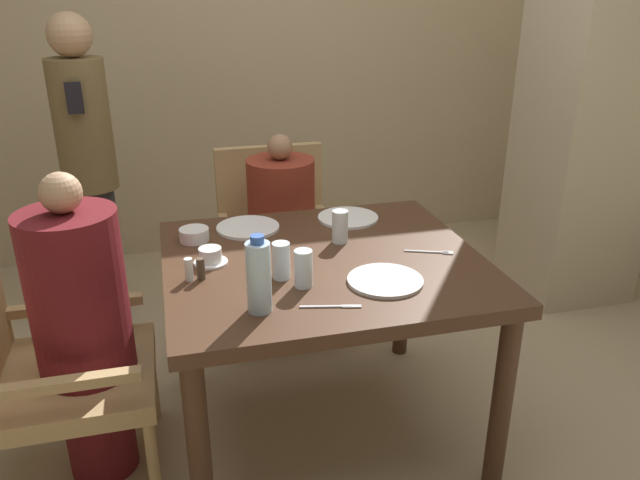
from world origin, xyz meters
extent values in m
plane|color=tan|center=(0.00, 0.00, 0.00)|extent=(16.00, 16.00, 0.00)
cube|color=tan|center=(0.00, 2.02, 1.40)|extent=(8.00, 0.06, 2.80)
cube|color=#BCAD8E|center=(1.68, 0.87, 1.35)|extent=(0.56, 0.56, 2.70)
cube|color=#422819|center=(0.00, 0.00, 0.73)|extent=(1.13, 1.02, 0.05)
cylinder|color=#422819|center=(-0.50, -0.45, 0.35)|extent=(0.07, 0.07, 0.70)
cylinder|color=#422819|center=(0.50, -0.45, 0.35)|extent=(0.07, 0.07, 0.70)
cylinder|color=#422819|center=(-0.50, 0.45, 0.35)|extent=(0.07, 0.07, 0.70)
cylinder|color=#422819|center=(0.50, 0.45, 0.35)|extent=(0.07, 0.07, 0.70)
cube|color=tan|center=(-0.90, 0.00, 0.39)|extent=(0.55, 0.55, 0.07)
cube|color=tan|center=(-0.90, 0.26, 0.55)|extent=(0.50, 0.04, 0.04)
cube|color=tan|center=(-0.90, -0.26, 0.55)|extent=(0.50, 0.04, 0.04)
cylinder|color=tan|center=(-0.65, 0.25, 0.18)|extent=(0.04, 0.04, 0.36)
cylinder|color=tan|center=(-0.65, -0.25, 0.18)|extent=(0.04, 0.04, 0.36)
cylinder|color=tan|center=(-1.15, 0.25, 0.18)|extent=(0.04, 0.04, 0.36)
cylinder|color=#5B1419|center=(-0.84, 0.00, 0.21)|extent=(0.24, 0.24, 0.43)
cylinder|color=#5B1419|center=(-0.84, 0.00, 0.72)|extent=(0.32, 0.32, 0.58)
sphere|color=tan|center=(-0.84, 0.00, 1.07)|extent=(0.13, 0.13, 0.13)
cube|color=tan|center=(0.00, 0.85, 0.39)|extent=(0.55, 0.55, 0.07)
cube|color=tan|center=(0.00, 1.10, 0.66)|extent=(0.55, 0.05, 0.47)
cube|color=tan|center=(0.26, 0.85, 0.55)|extent=(0.04, 0.50, 0.04)
cube|color=tan|center=(-0.26, 0.85, 0.55)|extent=(0.04, 0.50, 0.04)
cylinder|color=tan|center=(0.25, 0.60, 0.18)|extent=(0.04, 0.04, 0.36)
cylinder|color=tan|center=(-0.25, 0.60, 0.18)|extent=(0.04, 0.04, 0.36)
cylinder|color=tan|center=(0.25, 1.09, 0.18)|extent=(0.04, 0.04, 0.36)
cylinder|color=tan|center=(-0.25, 1.09, 0.18)|extent=(0.04, 0.04, 0.36)
cylinder|color=maroon|center=(0.00, 0.79, 0.21)|extent=(0.24, 0.24, 0.43)
cylinder|color=maroon|center=(0.00, 0.79, 0.67)|extent=(0.32, 0.32, 0.48)
sphere|color=#997051|center=(0.00, 0.79, 0.97)|extent=(0.12, 0.12, 0.12)
cylinder|color=#2D2D33|center=(-0.88, 1.16, 0.36)|extent=(0.20, 0.20, 0.73)
cylinder|color=brown|center=(-0.88, 1.16, 1.04)|extent=(0.26, 0.26, 0.62)
sphere|color=tan|center=(-0.88, 1.16, 1.45)|extent=(0.20, 0.20, 0.20)
cube|color=black|center=(-0.88, 1.00, 1.19)|extent=(0.07, 0.01, 0.14)
cylinder|color=white|center=(-0.22, 0.35, 0.76)|extent=(0.25, 0.25, 0.01)
cylinder|color=white|center=(0.20, 0.36, 0.76)|extent=(0.25, 0.25, 0.01)
cylinder|color=white|center=(0.15, -0.24, 0.76)|extent=(0.25, 0.25, 0.01)
cylinder|color=white|center=(-0.40, 0.06, 0.76)|extent=(0.12, 0.12, 0.01)
cylinder|color=white|center=(-0.40, 0.06, 0.79)|extent=(0.08, 0.08, 0.05)
cylinder|color=white|center=(-0.44, 0.28, 0.78)|extent=(0.11, 0.11, 0.05)
cylinder|color=silver|center=(-0.28, -0.32, 0.86)|extent=(0.07, 0.07, 0.22)
cylinder|color=#3359B2|center=(-0.28, -0.32, 0.99)|extent=(0.04, 0.04, 0.02)
cylinder|color=silver|center=(-0.12, -0.20, 0.82)|extent=(0.06, 0.06, 0.13)
cylinder|color=silver|center=(0.10, 0.13, 0.82)|extent=(0.06, 0.06, 0.13)
cylinder|color=silver|center=(-0.18, -0.12, 0.82)|extent=(0.06, 0.06, 0.13)
cylinder|color=white|center=(-0.48, -0.06, 0.79)|extent=(0.03, 0.03, 0.08)
cylinder|color=#4C3D2D|center=(-0.44, -0.06, 0.79)|extent=(0.03, 0.03, 0.08)
cube|color=silver|center=(0.38, -0.04, 0.76)|extent=(0.15, 0.07, 0.00)
cube|color=silver|center=(0.45, -0.07, 0.76)|extent=(0.04, 0.04, 0.00)
cube|color=silver|center=(-0.09, -0.35, 0.76)|extent=(0.16, 0.04, 0.00)
cube|color=silver|center=(-0.01, -0.37, 0.76)|extent=(0.06, 0.03, 0.00)
camera|label=1|loc=(-0.52, -1.97, 1.68)|focal=35.00mm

